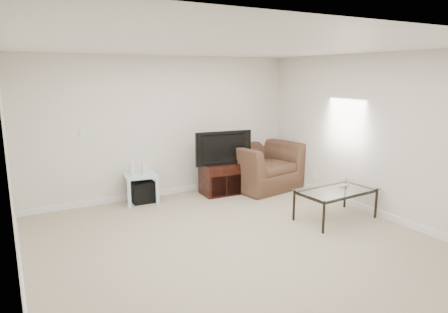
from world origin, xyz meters
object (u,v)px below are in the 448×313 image
subwoofer (143,192)px  recliner (261,158)px  tv_stand (221,178)px  side_table (141,188)px  television (221,147)px  coffee_table (335,204)px

subwoofer → recliner: recliner is taller
tv_stand → recliner: size_ratio=0.52×
tv_stand → subwoofer: bearing=172.4°
side_table → recliner: (2.33, -0.23, 0.33)m
television → recliner: size_ratio=0.73×
subwoofer → recliner: 2.34m
television → recliner: television is taller
tv_stand → television: bearing=-90.0°
side_table → recliner: recliner is taller
tv_stand → coffee_table: 2.20m
recliner → tv_stand: bearing=169.9°
side_table → television: bearing=-10.2°
television → recliner: (0.88, 0.03, -0.30)m
side_table → subwoofer: (0.03, 0.02, -0.07)m
side_table → coffee_table: side_table is taller
television → subwoofer: size_ratio=2.60×
television → subwoofer: television is taller
tv_stand → coffee_table: size_ratio=0.57×
tv_stand → recliner: bearing=2.4°
side_table → subwoofer: 0.08m
subwoofer → tv_stand: bearing=-9.9°
subwoofer → coffee_table: 3.23m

